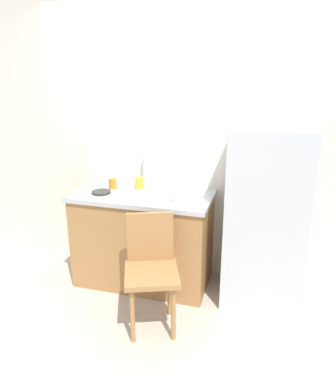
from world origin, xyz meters
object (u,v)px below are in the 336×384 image
Objects in this scene: refrigerator at (266,218)px; cup_white at (177,196)px; cup_yellow at (140,183)px; chair at (151,267)px; cup_orange at (113,183)px; hotplate at (101,192)px.

refrigerator reaches higher than cup_white.
cup_yellow is at bearing 174.36° from refrigerator.
cup_white is (0.08, 0.44, 0.43)m from chair.
chair is 0.62m from cup_white.
chair is 0.96m from cup_orange.
cup_white is at bearing -3.18° from hotplate.
cup_yellow reaches higher than hotplate.
refrigerator is 1.04m from chair.
chair is 5.24× the size of hotplate.
cup_orange is at bearing -164.10° from cup_yellow.
cup_orange is 0.69m from cup_white.
chair is at bearing -100.67° from cup_white.
cup_white is (-0.73, -0.15, 0.17)m from refrigerator.
refrigerator is 1.40m from cup_orange.
refrigerator is at bearing -1.87° from cup_orange.
chair is 0.88m from hotplate.
cup_white reaches higher than hotplate.
cup_yellow is at bearing 94.70° from chair.
hotplate is 1.60× the size of cup_yellow.
refrigerator is 1.17m from cup_yellow.
refrigerator is 15.42× the size of cup_orange.
hotplate is 1.57× the size of cup_white.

